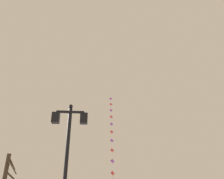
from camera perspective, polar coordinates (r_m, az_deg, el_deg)
twin_lantern_lamp_post at (r=8.48m, az=-11.25°, el=-12.67°), size 1.35×0.28×4.57m
kite_train at (r=28.70m, az=-0.09°, el=-11.10°), size 0.89×10.68×15.05m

